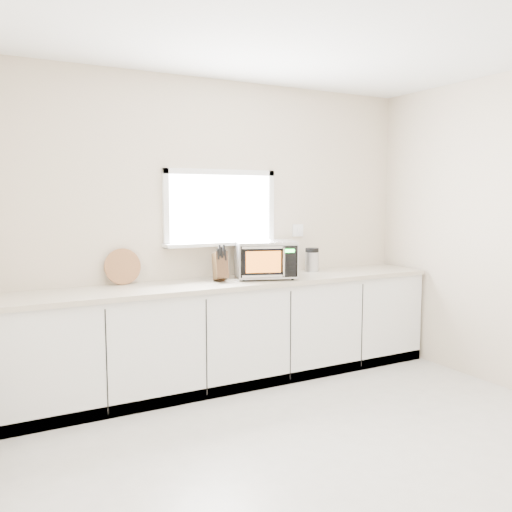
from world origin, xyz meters
TOP-DOWN VIEW (x-y plane):
  - ground at (0.00, 0.00)m, footprint 4.00×4.00m
  - back_wall at (0.00, 2.00)m, footprint 4.00×0.17m
  - cabinets at (0.00, 1.70)m, footprint 3.92×0.60m
  - countertop at (0.00, 1.69)m, footprint 3.92×0.64m
  - microwave at (0.31, 1.68)m, footprint 0.62×0.55m
  - knife_block at (-0.13, 1.72)m, footprint 0.15×0.24m
  - cutting_board at (-0.92, 1.94)m, footprint 0.30×0.07m
  - coffee_grinder at (0.92, 1.84)m, footprint 0.15×0.15m

SIDE VIEW (x-z plane):
  - ground at x=0.00m, z-range 0.00..0.00m
  - cabinets at x=0.00m, z-range 0.00..0.88m
  - countertop at x=0.00m, z-range 0.88..0.92m
  - coffee_grinder at x=0.92m, z-range 0.92..1.16m
  - knife_block at x=-0.13m, z-range 0.90..1.22m
  - cutting_board at x=-0.92m, z-range 0.92..1.22m
  - microwave at x=0.31m, z-range 0.93..1.26m
  - back_wall at x=0.00m, z-range 0.01..2.71m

